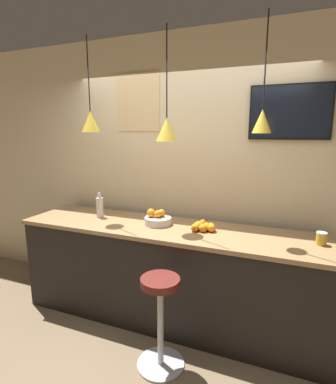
{
  "coord_description": "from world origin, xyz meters",
  "views": [
    {
      "loc": [
        1.05,
        -1.95,
        1.9
      ],
      "look_at": [
        0.0,
        0.65,
        1.33
      ],
      "focal_mm": 28.0,
      "sensor_mm": 36.0,
      "label": 1
    }
  ],
  "objects_px": {
    "bar_stool": "(160,312)",
    "spread_jar": "(321,239)",
    "juice_bottle": "(100,207)",
    "fruit_bowl": "(158,219)",
    "mounted_tv": "(290,112)"
  },
  "relations": [
    {
      "from": "bar_stool",
      "to": "spread_jar",
      "type": "bearing_deg",
      "value": 29.93
    },
    {
      "from": "bar_stool",
      "to": "juice_bottle",
      "type": "relative_size",
      "value": 2.87
    },
    {
      "from": "fruit_bowl",
      "to": "mounted_tv",
      "type": "bearing_deg",
      "value": 18.35
    },
    {
      "from": "fruit_bowl",
      "to": "spread_jar",
      "type": "distance_m",
      "value": 1.47
    },
    {
      "from": "bar_stool",
      "to": "spread_jar",
      "type": "relative_size",
      "value": 7.28
    },
    {
      "from": "bar_stool",
      "to": "spread_jar",
      "type": "xyz_separation_m",
      "value": [
        1.16,
        0.67,
        0.55
      ]
    },
    {
      "from": "fruit_bowl",
      "to": "juice_bottle",
      "type": "bearing_deg",
      "value": 179.99
    },
    {
      "from": "fruit_bowl",
      "to": "mounted_tv",
      "type": "relative_size",
      "value": 0.38
    },
    {
      "from": "bar_stool",
      "to": "fruit_bowl",
      "type": "bearing_deg",
      "value": 115.41
    },
    {
      "from": "bar_stool",
      "to": "juice_bottle",
      "type": "height_order",
      "value": "juice_bottle"
    },
    {
      "from": "juice_bottle",
      "to": "bar_stool",
      "type": "bearing_deg",
      "value": -33.67
    },
    {
      "from": "bar_stool",
      "to": "mounted_tv",
      "type": "height_order",
      "value": "mounted_tv"
    },
    {
      "from": "fruit_bowl",
      "to": "juice_bottle",
      "type": "relative_size",
      "value": 1.0
    },
    {
      "from": "juice_bottle",
      "to": "mounted_tv",
      "type": "xyz_separation_m",
      "value": [
        1.84,
        0.38,
        0.97
      ]
    },
    {
      "from": "juice_bottle",
      "to": "mounted_tv",
      "type": "bearing_deg",
      "value": 11.75
    }
  ]
}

